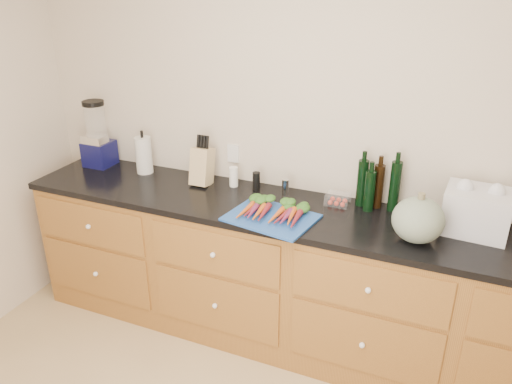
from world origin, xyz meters
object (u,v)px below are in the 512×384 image
at_px(knife_block, 202,166).
at_px(tomato_box, 338,199).
at_px(carrots, 274,210).
at_px(squash, 418,220).
at_px(paper_towel, 144,155).
at_px(cutting_board, 271,218).
at_px(blender_appliance, 97,138).

bearing_deg(knife_block, tomato_box, 1.91).
height_order(carrots, knife_block, knife_block).
bearing_deg(squash, paper_towel, 171.96).
bearing_deg(knife_block, paper_towel, 177.53).
bearing_deg(squash, knife_block, 170.12).
bearing_deg(paper_towel, cutting_board, -16.72).
relative_size(carrots, knife_block, 1.56).
xyz_separation_m(squash, blender_appliance, (-2.23, 0.26, 0.08)).
bearing_deg(carrots, cutting_board, -90.00).
relative_size(cutting_board, tomato_box, 3.38).
xyz_separation_m(blender_appliance, knife_block, (0.85, -0.02, -0.08)).
height_order(paper_towel, tomato_box, paper_towel).
bearing_deg(blender_appliance, paper_towel, 0.39).
distance_m(blender_appliance, knife_block, 0.85).
bearing_deg(cutting_board, squash, 4.30).
height_order(cutting_board, knife_block, knife_block).
distance_m(squash, paper_towel, 1.87).
relative_size(carrots, paper_towel, 1.49).
bearing_deg(paper_towel, carrots, -14.60).
xyz_separation_m(carrots, blender_appliance, (-1.45, 0.27, 0.17)).
xyz_separation_m(cutting_board, tomato_box, (0.30, 0.33, 0.03)).
height_order(knife_block, tomato_box, knife_block).
distance_m(carrots, tomato_box, 0.42).
relative_size(carrots, tomato_box, 2.67).
distance_m(cutting_board, carrots, 0.05).
xyz_separation_m(squash, tomato_box, (-0.48, 0.27, -0.09)).
relative_size(cutting_board, carrots, 1.27).
bearing_deg(squash, carrots, -178.81).
distance_m(carrots, knife_block, 0.66).
xyz_separation_m(carrots, paper_towel, (-1.07, 0.28, 0.09)).
relative_size(squash, paper_towel, 1.05).
relative_size(squash, blender_appliance, 0.57).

